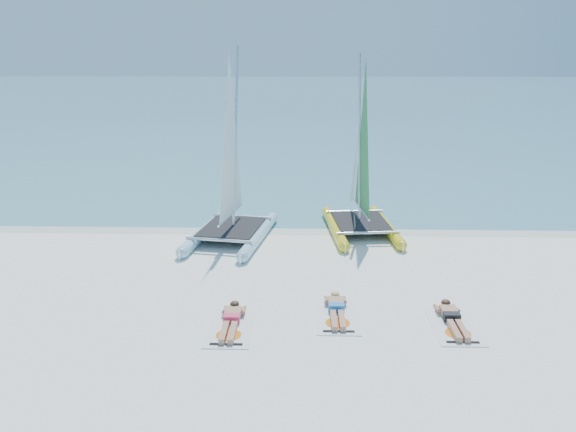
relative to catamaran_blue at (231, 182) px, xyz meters
The scene contains 11 objects.
ground 5.63m from the catamaran_blue, 57.25° to the right, with size 140.00×140.00×0.00m, color white.
sea 58.64m from the catamaran_blue, 87.19° to the left, with size 140.00×115.00×0.01m, color #6BB1B2.
wet_sand_strip 3.59m from the catamaran_blue, 19.86° to the left, with size 140.00×1.40×0.01m, color silver.
catamaran_blue is the anchor object (origin of this frame).
catamaran_yellow 4.42m from the catamaran_blue, 15.75° to the left, with size 2.56×4.86×6.08m.
towel_a 6.60m from the catamaran_blue, 83.38° to the right, with size 1.00×1.85×0.02m, color white.
sunbather_a 6.38m from the catamaran_blue, 83.17° to the right, with size 0.37×1.73×0.26m.
towel_b 6.73m from the catamaran_blue, 60.96° to the right, with size 1.00×1.85×0.02m, color white.
sunbather_b 6.54m from the catamaran_blue, 60.11° to the right, with size 0.37×1.73×0.26m.
towel_c 8.55m from the catamaran_blue, 46.52° to the right, with size 1.00×1.85×0.02m, color white.
sunbather_c 8.40m from the catamaran_blue, 45.60° to the right, with size 0.37×1.73×0.26m.
Camera 1 is at (-0.54, -13.07, 5.97)m, focal length 35.00 mm.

